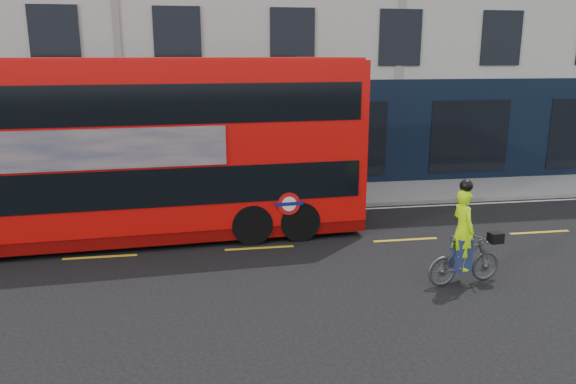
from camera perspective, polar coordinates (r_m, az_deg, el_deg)
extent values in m
plane|color=black|center=(13.45, -19.50, -8.46)|extent=(120.00, 120.00, 0.00)
cube|color=gray|center=(19.55, -16.40, -1.12)|extent=(60.00, 3.00, 0.12)
cube|color=slate|center=(18.11, -16.93, -2.32)|extent=(60.00, 0.12, 0.13)
cube|color=black|center=(20.61, -16.31, 5.15)|extent=(50.00, 0.08, 4.00)
cube|color=silver|center=(17.84, -17.03, -2.77)|extent=(58.00, 0.10, 0.01)
cube|color=red|center=(15.46, -14.97, 4.85)|extent=(12.06, 3.42, 4.28)
cube|color=#6B0504|center=(15.96, -14.46, -3.34)|extent=(12.06, 3.36, 0.33)
cube|color=black|center=(15.63, -14.76, 1.42)|extent=(11.59, 3.43, 0.98)
cube|color=black|center=(15.33, -15.23, 8.95)|extent=(11.59, 3.43, 0.98)
cube|color=#B00E0B|center=(15.29, -15.49, 12.87)|extent=(11.82, 3.30, 0.09)
cube|color=black|center=(16.53, 6.43, 2.45)|extent=(0.19, 2.44, 0.98)
cube|color=black|center=(16.25, 6.62, 9.59)|extent=(0.19, 2.44, 0.98)
cube|color=tan|center=(14.16, -19.54, 4.06)|extent=(6.49, 0.43, 0.98)
cylinder|color=red|center=(14.77, 0.11, -1.21)|extent=(0.61, 0.06, 0.61)
cylinder|color=white|center=(14.76, 0.11, -1.22)|extent=(0.39, 0.04, 0.39)
cube|color=#0C1459|center=(14.76, 0.12, -1.22)|extent=(0.76, 0.07, 0.10)
cylinder|color=black|center=(16.28, 0.12, -1.75)|extent=(1.25, 2.82, 1.08)
cylinder|color=black|center=(16.05, -4.41, -2.02)|extent=(1.25, 2.82, 1.08)
imported|color=#434648|center=(12.94, 17.51, -6.64)|extent=(1.83, 0.73, 1.07)
imported|color=#A2E106|center=(12.65, 17.34, -3.65)|extent=(0.50, 0.69, 1.76)
cube|color=black|center=(13.22, 20.34, -4.37)|extent=(0.33, 0.27, 0.23)
cube|color=navy|center=(12.83, 17.16, -6.05)|extent=(0.37, 0.44, 0.75)
sphere|color=black|center=(12.41, 17.66, 0.61)|extent=(0.28, 0.28, 0.28)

